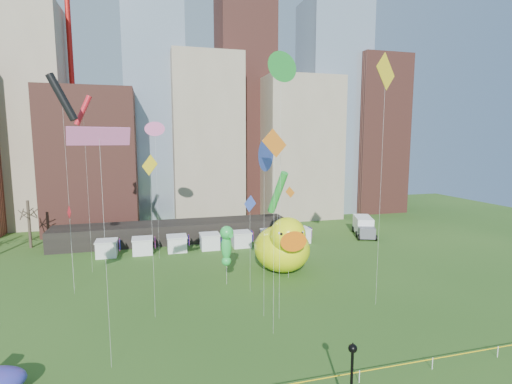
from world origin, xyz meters
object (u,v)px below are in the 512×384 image
object	(u,v)px
big_duck	(283,246)
lamppost	(352,374)
box_truck	(364,226)
small_duck	(278,262)
seahorse_green	(226,242)
seahorse_purple	(289,250)

from	to	relation	value
big_duck	lamppost	size ratio (longest dim) A/B	1.97
box_truck	small_duck	bearing A→B (deg)	-124.79
seahorse_green	lamppost	xyz separation A→B (m)	(2.84, -23.80, -1.93)
box_truck	lamppost	bearing A→B (deg)	-100.94
big_duck	box_truck	xyz separation A→B (m)	(20.12, 14.32, -1.79)
small_duck	seahorse_purple	world-z (taller)	seahorse_purple
seahorse_purple	box_truck	world-z (taller)	seahorse_purple
big_duck	lamppost	distance (m)	26.65
small_duck	lamppost	size ratio (longest dim) A/B	0.75
seahorse_purple	small_duck	bearing A→B (deg)	110.60
big_duck	seahorse_purple	bearing A→B (deg)	-88.13
box_truck	seahorse_green	bearing A→B (deg)	-128.29
seahorse_green	seahorse_purple	world-z (taller)	seahorse_green
small_duck	seahorse_purple	bearing A→B (deg)	-85.65
seahorse_green	box_truck	bearing A→B (deg)	19.25
big_duck	seahorse_purple	xyz separation A→B (m)	(-0.08, -2.32, 0.14)
seahorse_green	box_truck	world-z (taller)	seahorse_green
seahorse_purple	lamppost	size ratio (longest dim) A/B	1.01
seahorse_purple	big_duck	bearing A→B (deg)	97.55
big_duck	small_duck	world-z (taller)	big_duck
small_duck	box_truck	xyz separation A→B (m)	(20.68, 14.17, 0.35)
big_duck	box_truck	size ratio (longest dim) A/B	1.24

